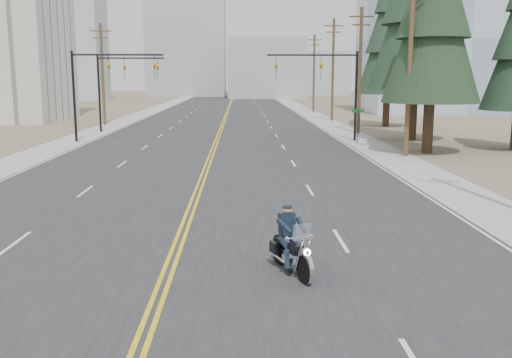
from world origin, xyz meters
The scene contains 23 objects.
ground_plane centered at (0.00, 0.00, 0.00)m, with size 400.00×400.00×0.00m, color #776D56.
road centered at (0.00, 70.00, 0.01)m, with size 20.00×200.00×0.01m, color #303033.
sidewalk_left centered at (-11.50, 70.00, 0.01)m, with size 3.00×200.00×0.01m, color #A5A5A0.
sidewalk_right centered at (11.50, 70.00, 0.01)m, with size 3.00×200.00×0.01m, color #A5A5A0.
traffic_mast_left centered at (-8.98, 32.00, 4.94)m, with size 7.10×0.26×7.00m.
traffic_mast_right centered at (8.98, 32.00, 4.94)m, with size 7.10×0.26×7.00m.
traffic_mast_far centered at (-9.31, 40.00, 4.87)m, with size 6.10×0.26×7.00m.
street_sign centered at (10.80, 30.00, 1.80)m, with size 0.90×0.06×2.62m.
utility_pole_b centered at (12.50, 23.00, 5.98)m, with size 2.20×0.30×11.50m.
utility_pole_c centered at (12.50, 38.00, 5.73)m, with size 2.20×0.30×11.00m.
utility_pole_d centered at (12.50, 53.00, 5.98)m, with size 2.20×0.30×11.50m.
utility_pole_e centered at (12.50, 70.00, 5.73)m, with size 2.20×0.30×11.00m.
utility_pole_left centered at (-12.50, 48.00, 5.48)m, with size 2.20×0.30×10.50m.
glass_building centered at (32.00, 70.00, 10.00)m, with size 24.00×16.00×20.00m, color #9EB5CC.
haze_bldg_a centered at (-35.00, 115.00, 11.00)m, with size 14.00×12.00×22.00m, color #B7BCC6.
haze_bldg_b centered at (8.00, 125.00, 7.00)m, with size 18.00×14.00×14.00m, color #ADB2B7.
haze_bldg_c centered at (40.00, 110.00, 9.00)m, with size 16.00×12.00×18.00m, color #B7BCC6.
haze_bldg_d centered at (-12.00, 140.00, 13.00)m, with size 20.00×15.00×26.00m, color #ADB2B7.
haze_bldg_e centered at (25.00, 150.00, 6.00)m, with size 14.00×14.00×12.00m, color #B7BCC6.
haze_bldg_f centered at (-50.00, 130.00, 8.00)m, with size 12.00×12.00×16.00m, color #ADB2B7.
motorcyclist centered at (3.22, 1.13, 0.88)m, with size 0.97×2.26×1.77m, color black, non-canonical shape.
conifer_near centered at (14.39, 24.60, 9.65)m, with size 6.35×6.35×16.80m.
conifer_far centered at (16.84, 45.30, 9.53)m, with size 6.20×6.20×16.61m.
Camera 1 is at (1.91, -12.98, 5.03)m, focal length 40.00 mm.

